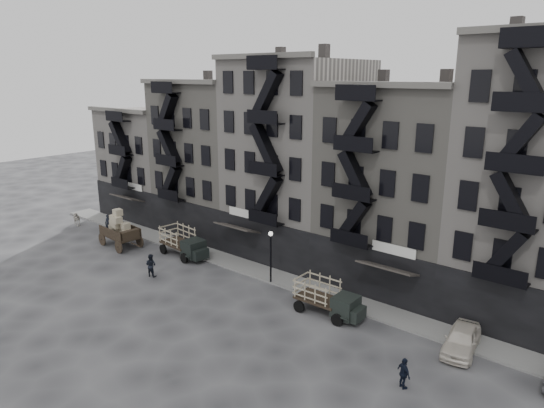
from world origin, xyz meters
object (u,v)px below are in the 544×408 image
Objects in this scene: pedestrian_west at (108,224)px; policeman at (404,373)px; horse at (75,218)px; stake_truck_west at (183,240)px; car_east at (462,339)px; pedestrian_mid at (151,265)px; stake_truck_east at (327,296)px; wagon at (119,225)px.

pedestrian_west reaches higher than policeman.
stake_truck_west is at bearing -73.00° from horse.
car_east is 2.30× the size of pedestrian_mid.
stake_truck_east reaches higher than policeman.
pedestrian_west is at bearing 177.97° from stake_truck_east.
pedestrian_west is 1.00× the size of pedestrian_mid.
pedestrian_mid is at bearing -67.54° from stake_truck_west.
stake_truck_east is at bearing 6.97° from wagon.
stake_truck_west is at bearing 175.36° from stake_truck_east.
wagon is 4.91m from pedestrian_west.
stake_truck_east is 15.00m from pedestrian_mid.
stake_truck_west is at bearing 172.91° from car_east.
policeman reaches higher than horse.
wagon is at bearing -43.52° from pedestrian_west.
stake_truck_west reaches higher than pedestrian_west.
pedestrian_west is 1.09× the size of policeman.
policeman is at bearing 162.09° from pedestrian_mid.
pedestrian_mid is (-23.13, -4.96, 0.21)m from car_east.
horse is at bearing 179.80° from stake_truck_east.
policeman is (30.16, -3.02, -1.20)m from wagon.
car_east is at bearing 7.53° from stake_truck_east.
wagon reaches higher than car_east.
stake_truck_east reaches higher than pedestrian_mid.
stake_truck_east is at bearing -179.19° from car_east.
wagon is at bearing -82.36° from horse.
wagon is 2.33× the size of pedestrian_west.
pedestrian_mid is (12.64, -4.08, -0.00)m from pedestrian_west.
wagon is 30.34m from policeman.
stake_truck_west is 3.06× the size of policeman.
car_east is (8.58, 1.31, -0.65)m from stake_truck_east.
wagon is 22.71m from stake_truck_east.
wagon is 2.55× the size of policeman.
pedestrian_west is at bearing 23.38° from policeman.
pedestrian_mid reaches higher than policeman.
stake_truck_east is (32.05, 0.52, 0.58)m from horse.
pedestrian_west is at bearing -67.33° from horse.
policeman is (34.67, -4.62, -0.08)m from pedestrian_west.
stake_truck_west reaches higher than stake_truck_east.
stake_truck_west is 24.61m from car_east.
stake_truck_west is 2.80× the size of pedestrian_west.
stake_truck_west is at bearing -88.92° from pedestrian_mid.
horse is at bearing 167.11° from pedestrian_west.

